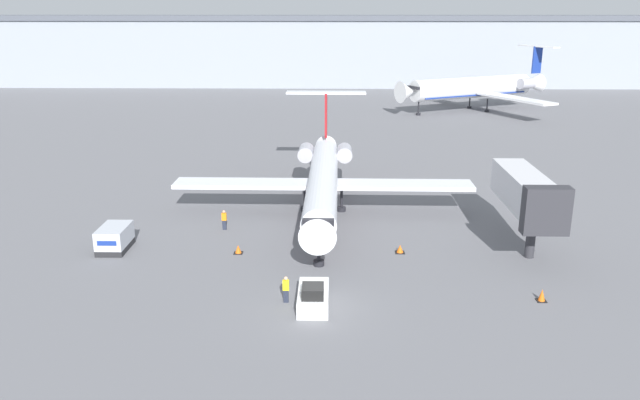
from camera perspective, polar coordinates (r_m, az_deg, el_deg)
The scene contains 12 objects.
ground_plane at distance 39.17m, azimuth -0.38°, elevation -10.05°, with size 600.00×600.00×0.00m, color slate.
terminal_building at distance 155.15m, azimuth 0.84°, elevation 13.52°, with size 180.00×16.80×16.42m.
airplane_main at distance 55.91m, azimuth 0.28°, elevation 2.02°, with size 26.89×29.15×9.42m.
pushback_tug at distance 39.46m, azimuth -0.62°, elevation -8.81°, with size 1.90×4.11×1.73m.
luggage_cart at distance 50.68m, azimuth -18.27°, elevation -3.33°, with size 2.06×3.41×1.87m.
worker_near_tug at distance 39.83m, azimuth -3.14°, elevation -8.11°, with size 0.40×0.25×1.76m.
worker_by_wing at distance 53.10m, azimuth -8.75°, elevation -1.77°, with size 0.40×0.24×1.70m.
traffic_cone_left at distance 48.05m, azimuth -7.49°, elevation -4.50°, with size 0.68×0.68×0.66m.
traffic_cone_right at distance 48.14m, azimuth 7.32°, elevation -4.46°, with size 0.72×0.72×0.64m.
traffic_cone_mid at distance 42.57m, azimuth 19.62°, elevation -8.22°, with size 0.62×0.62×0.81m.
airplane_parked_far_left at distance 118.55m, azimuth 14.02°, elevation 9.97°, with size 30.98×33.25×11.20m.
jet_bridge at distance 49.97m, azimuth 18.38°, elevation 0.61°, with size 3.20×10.88×6.19m.
Camera 1 is at (0.97, -34.84, 17.86)m, focal length 35.00 mm.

